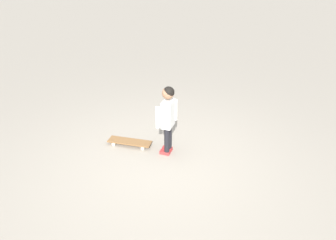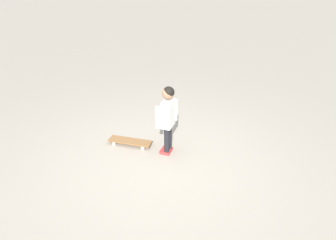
# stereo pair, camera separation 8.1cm
# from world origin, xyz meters

# --- Properties ---
(ground_plane) EXTENTS (50.00, 50.00, 0.00)m
(ground_plane) POSITION_xyz_m (0.00, 0.00, 0.00)
(ground_plane) COLOR #9E9384
(child_person) EXTENTS (0.37, 0.28, 1.06)m
(child_person) POSITION_xyz_m (0.25, 0.38, 0.66)
(child_person) COLOR black
(child_person) RESTS_ON ground
(skateboard) EXTENTS (0.68, 0.52, 0.07)m
(skateboard) POSITION_xyz_m (-0.26, 0.75, 0.06)
(skateboard) COLOR olive
(skateboard) RESTS_ON ground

